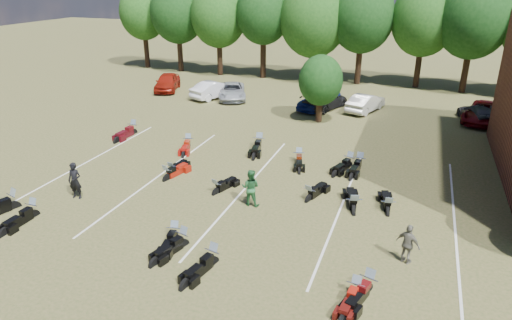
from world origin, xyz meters
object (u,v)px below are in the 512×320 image
at_px(motorcycle_0, 14,208).
at_px(motorcycle_3, 213,264).
at_px(car_0, 167,82).
at_px(motorcycle_7, 167,180).
at_px(motorcycle_14, 134,134).
at_px(person_green, 251,188).
at_px(car_4, 319,99).
at_px(person_grey, 408,244).
at_px(person_black, 75,181).

distance_m(motorcycle_0, motorcycle_3, 10.72).
height_order(car_0, motorcycle_7, car_0).
bearing_deg(motorcycle_14, person_green, -30.12).
distance_m(motorcycle_7, motorcycle_14, 8.39).
distance_m(car_4, motorcycle_7, 17.03).
bearing_deg(motorcycle_0, motorcycle_14, 110.97).
height_order(person_grey, motorcycle_7, person_grey).
bearing_deg(motorcycle_3, person_black, 174.33).
distance_m(person_black, motorcycle_7, 4.65).
xyz_separation_m(car_0, motorcycle_7, (10.24, -17.72, -0.80)).
bearing_deg(motorcycle_3, person_green, 106.21).
distance_m(person_green, motorcycle_7, 5.40).
bearing_deg(car_4, motorcycle_14, -117.42).
height_order(car_0, person_grey, person_grey).
xyz_separation_m(person_green, motorcycle_7, (-5.20, 1.13, -0.90)).
relative_size(car_4, person_green, 2.61).
xyz_separation_m(person_green, motorcycle_3, (0.34, -5.02, -0.90)).
height_order(car_0, person_green, person_green).
xyz_separation_m(person_green, motorcycle_14, (-11.24, 6.96, -0.90)).
bearing_deg(motorcycle_7, motorcycle_0, 59.57).
height_order(motorcycle_0, motorcycle_14, motorcycle_14).
bearing_deg(motorcycle_0, motorcycle_3, 11.75).
bearing_deg(car_4, motorcycle_0, -96.44).
relative_size(person_black, motorcycle_0, 0.75).
relative_size(car_4, person_black, 2.56).
bearing_deg(person_grey, motorcycle_3, 47.71).
relative_size(motorcycle_0, motorcycle_7, 1.12).
relative_size(person_black, motorcycle_3, 0.83).
relative_size(car_4, motorcycle_14, 1.90).
bearing_deg(motorcycle_7, motorcycle_3, 145.82).
xyz_separation_m(motorcycle_3, motorcycle_14, (-11.58, 11.98, 0.00)).
bearing_deg(car_0, person_black, -90.06).
bearing_deg(motorcycle_3, person_grey, 33.32).
xyz_separation_m(car_0, motorcycle_3, (15.78, -23.87, -0.80)).
height_order(person_black, person_grey, person_black).
distance_m(motorcycle_0, motorcycle_7, 7.38).
bearing_deg(car_0, car_4, -23.95).
distance_m(person_grey, motorcycle_14, 20.70).
height_order(person_grey, motorcycle_14, person_grey).
distance_m(car_0, motorcycle_3, 28.62).
bearing_deg(person_grey, person_black, 26.12).
relative_size(person_green, motorcycle_3, 0.81).
distance_m(car_0, motorcycle_14, 12.63).
relative_size(person_green, person_grey, 1.11).
bearing_deg(person_black, motorcycle_0, -144.82).
height_order(car_4, motorcycle_14, car_4).
bearing_deg(car_4, person_green, -70.22).
xyz_separation_m(car_4, motorcycle_0, (-9.70, -21.67, -0.80)).
xyz_separation_m(person_grey, motorcycle_3, (-6.88, -2.65, -0.81)).
height_order(person_black, motorcycle_0, person_black).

